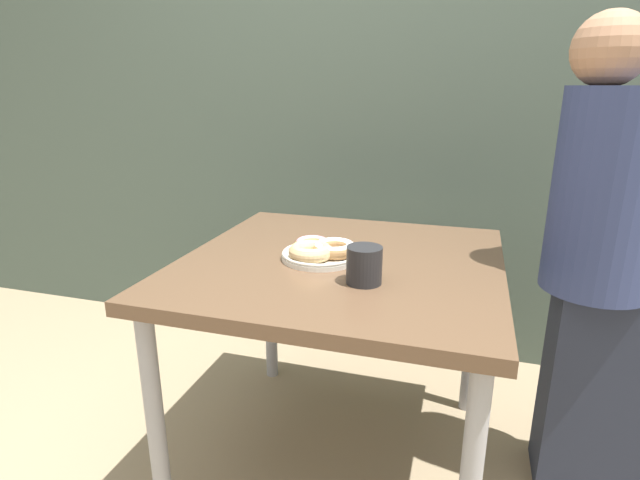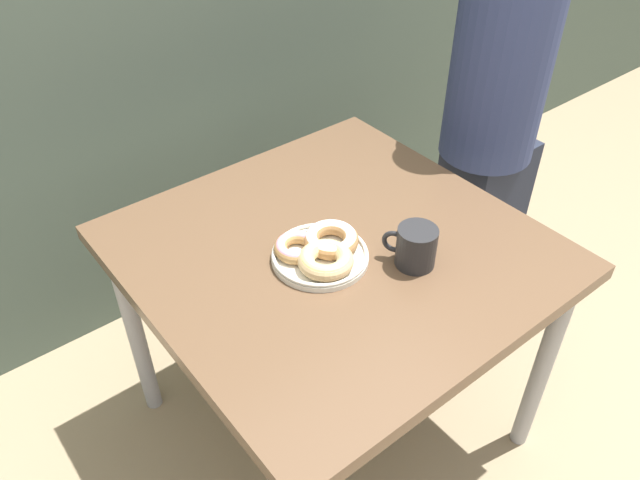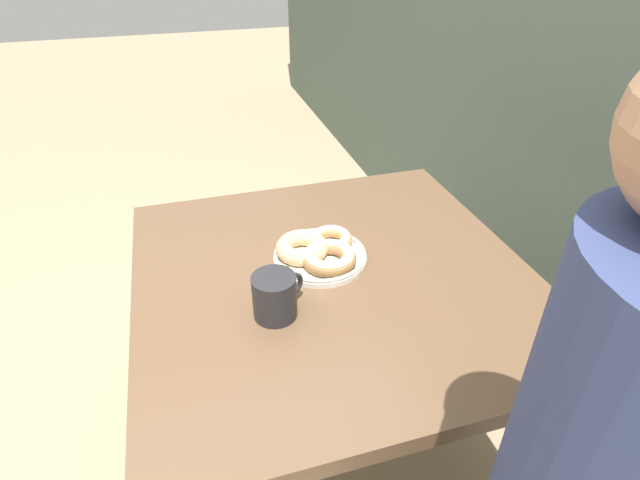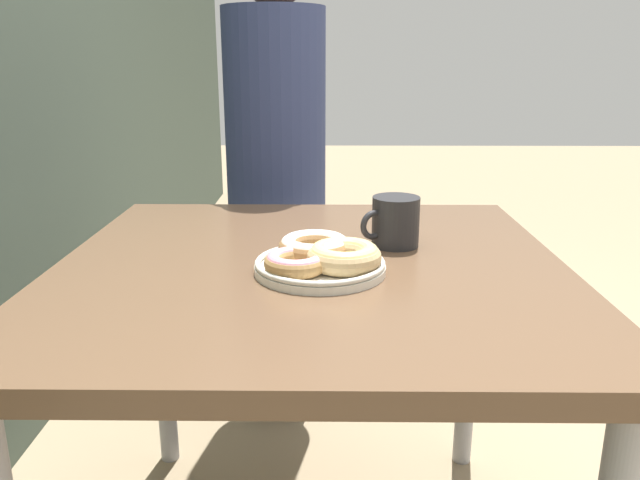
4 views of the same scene
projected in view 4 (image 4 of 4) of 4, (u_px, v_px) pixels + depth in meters
dining_table at (311, 300)px, 1.19m from camera, size 0.95×0.94×0.72m
donut_plate at (321, 257)px, 1.10m from camera, size 0.23×0.25×0.06m
coffee_mug at (395, 221)px, 1.25m from camera, size 0.10×0.12×0.10m
person_figure at (276, 184)px, 1.87m from camera, size 0.34×0.29×1.41m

